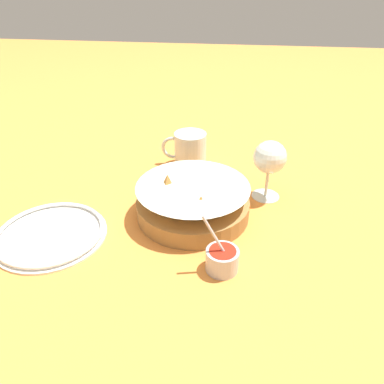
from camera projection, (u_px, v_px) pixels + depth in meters
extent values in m
plane|color=orange|center=(195.00, 205.00, 0.88)|extent=(4.00, 4.00, 0.00)
cylinder|color=olive|center=(192.00, 207.00, 0.84)|extent=(0.25, 0.25, 0.04)
cone|color=beige|center=(192.00, 200.00, 0.83)|extent=(0.25, 0.25, 0.07)
cylinder|color=#3D842D|center=(192.00, 206.00, 0.84)|extent=(0.19, 0.19, 0.01)
pyramid|color=#B77A38|center=(168.00, 188.00, 0.83)|extent=(0.06, 0.07, 0.07)
pyramid|color=#B77A38|center=(201.00, 207.00, 0.77)|extent=(0.06, 0.07, 0.06)
pyramid|color=#B77A38|center=(208.00, 187.00, 0.86)|extent=(0.06, 0.07, 0.05)
cylinder|color=#B7B7BC|center=(222.00, 260.00, 0.69)|extent=(0.06, 0.06, 0.04)
cylinder|color=red|center=(222.00, 257.00, 0.68)|extent=(0.05, 0.05, 0.03)
cylinder|color=#B7B7BC|center=(217.00, 241.00, 0.66)|extent=(0.06, 0.01, 0.10)
cylinder|color=silver|center=(265.00, 196.00, 0.91)|extent=(0.07, 0.07, 0.00)
cylinder|color=silver|center=(267.00, 183.00, 0.89)|extent=(0.01, 0.01, 0.07)
sphere|color=silver|center=(270.00, 157.00, 0.86)|extent=(0.08, 0.08, 0.08)
sphere|color=#DBD17A|center=(270.00, 161.00, 0.86)|extent=(0.05, 0.05, 0.05)
cylinder|color=silver|center=(190.00, 149.00, 1.03)|extent=(0.09, 0.09, 0.09)
cylinder|color=orange|center=(190.00, 153.00, 1.04)|extent=(0.07, 0.07, 0.07)
torus|color=silver|center=(173.00, 148.00, 1.04)|extent=(0.07, 0.01, 0.07)
cylinder|color=white|center=(51.00, 235.00, 0.78)|extent=(0.23, 0.23, 0.01)
torus|color=white|center=(50.00, 232.00, 0.77)|extent=(0.22, 0.22, 0.01)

